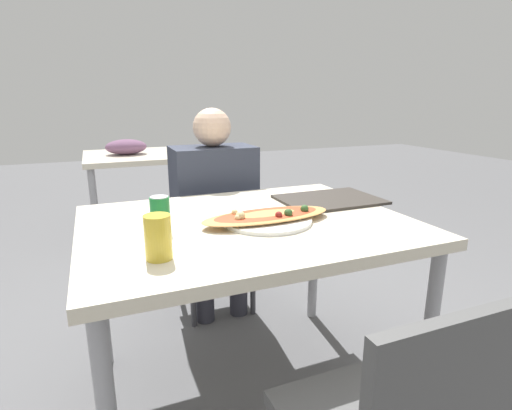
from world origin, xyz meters
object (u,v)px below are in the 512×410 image
(pizza_main, at_px, (267,217))
(soda_can, at_px, (160,214))
(dining_table, at_px, (247,238))
(drink_glass, at_px, (158,237))
(chair_far_seated, at_px, (210,226))
(person_seated, at_px, (215,197))

(pizza_main, bearing_deg, soda_can, 175.08)
(dining_table, height_order, drink_glass, drink_glass)
(chair_far_seated, xyz_separation_m, person_seated, (0.00, -0.11, 0.20))
(person_seated, bearing_deg, dining_table, 83.86)
(dining_table, xyz_separation_m, person_seated, (0.07, 0.68, -0.00))
(person_seated, bearing_deg, pizza_main, 89.18)
(pizza_main, bearing_deg, person_seated, 89.18)
(person_seated, distance_m, soda_can, 0.81)
(chair_far_seated, distance_m, soda_can, 0.95)
(soda_can, height_order, drink_glass, drink_glass)
(chair_far_seated, distance_m, pizza_main, 0.88)
(soda_can, bearing_deg, chair_far_seated, 63.92)
(dining_table, bearing_deg, pizza_main, -35.61)
(dining_table, relative_size, soda_can, 9.53)
(dining_table, distance_m, soda_can, 0.35)
(drink_glass, bearing_deg, pizza_main, 25.48)
(dining_table, relative_size, person_seated, 1.05)
(person_seated, height_order, drink_glass, person_seated)
(person_seated, height_order, pizza_main, person_seated)
(dining_table, relative_size, drink_glass, 9.20)
(chair_far_seated, relative_size, drink_glass, 6.41)
(person_seated, xyz_separation_m, soda_can, (-0.39, -0.69, 0.13))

